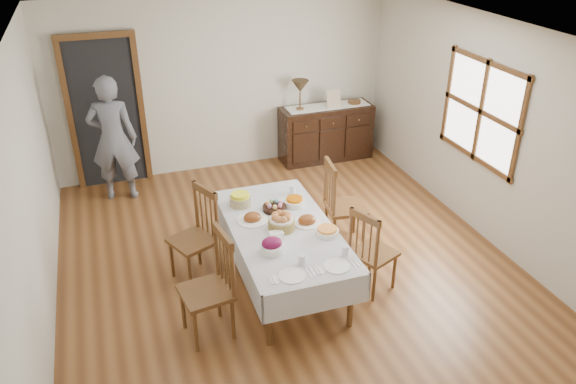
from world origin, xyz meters
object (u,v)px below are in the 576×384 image
object	(u,v)px
chair_left_far	(197,234)
person	(112,135)
chair_right_near	(371,250)
table_lamp	(300,87)
chair_left_near	(211,285)
dining_table	(282,235)
sideboard	(326,133)
chair_right_far	(341,203)

from	to	relation	value
chair_left_far	person	xyz separation A→B (m)	(-0.68, 2.19, 0.40)
chair_right_near	table_lamp	xyz separation A→B (m)	(0.43, 3.31, 0.73)
table_lamp	chair_left_near	bearing A→B (deg)	-121.86
dining_table	chair_right_near	xyz separation A→B (m)	(0.83, -0.40, -0.12)
chair_left_near	sideboard	xyz separation A→B (m)	(2.56, 3.42, -0.11)
sideboard	chair_left_near	bearing A→B (deg)	-126.88
chair_left_near	chair_right_near	world-z (taller)	chair_left_near
person	chair_right_near	bearing A→B (deg)	138.45
chair_left_near	chair_left_far	size ratio (longest dim) A/B	1.03
chair_left_near	person	world-z (taller)	person
chair_right_near	person	world-z (taller)	person
chair_left_far	chair_left_near	bearing A→B (deg)	-26.21
dining_table	chair_left_far	distance (m)	0.94
person	table_lamp	world-z (taller)	person
chair_right_near	chair_right_far	distance (m)	0.96
person	table_lamp	size ratio (longest dim) A/B	4.04
chair_right_near	person	xyz separation A→B (m)	(-2.34, 3.03, 0.43)
chair_right_near	sideboard	world-z (taller)	chair_right_near
chair_left_far	sideboard	world-z (taller)	chair_left_far
chair_left_far	chair_right_near	distance (m)	1.86
chair_left_near	person	distance (m)	3.23
sideboard	person	xyz separation A→B (m)	(-3.20, -0.28, 0.49)
chair_left_far	chair_right_near	bearing A→B (deg)	39.47
dining_table	table_lamp	xyz separation A→B (m)	(1.26, 2.91, 0.61)
chair_right_far	chair_left_near	bearing A→B (deg)	128.22
chair_left_near	person	size ratio (longest dim) A/B	0.58
chair_left_far	chair_right_far	distance (m)	1.74
chair_left_near	table_lamp	bearing A→B (deg)	139.64
chair_left_near	person	xyz separation A→B (m)	(-0.64, 3.14, 0.38)
chair_left_far	table_lamp	size ratio (longest dim) A/B	2.29
dining_table	chair_right_far	distance (m)	1.07
chair_left_near	table_lamp	size ratio (longest dim) A/B	2.35
chair_left_far	chair_right_far	size ratio (longest dim) A/B	0.98
chair_right_near	chair_right_far	bearing A→B (deg)	-28.46
dining_table	chair_left_far	world-z (taller)	chair_left_far
sideboard	chair_right_far	bearing A→B (deg)	-108.31
dining_table	sideboard	size ratio (longest dim) A/B	1.42
person	table_lamp	xyz separation A→B (m)	(2.76, 0.28, 0.29)
chair_left_near	chair_right_far	world-z (taller)	chair_left_near
chair_right_near	chair_right_far	xyz separation A→B (m)	(0.08, 0.95, 0.05)
chair_right_near	table_lamp	distance (m)	3.42
chair_right_near	person	distance (m)	3.85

